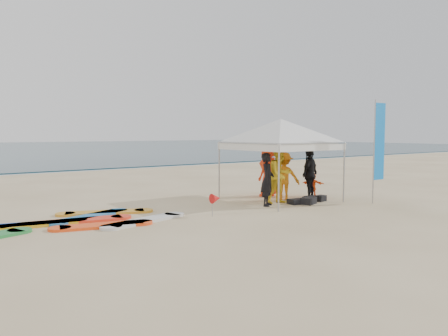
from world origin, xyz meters
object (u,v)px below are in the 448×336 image
at_px(canopy_tent, 281,119).
at_px(marker_pennant, 216,198).
at_px(person_seated, 313,184).
at_px(surfboard_spread, 74,222).
at_px(person_yellow, 280,175).
at_px(person_orange_a, 284,176).
at_px(feather_flag, 379,143).
at_px(person_orange_b, 268,170).
at_px(person_black_a, 267,179).
at_px(person_black_b, 310,174).

distance_m(canopy_tent, marker_pennant, 4.18).
xyz_separation_m(person_seated, surfboard_spread, (-8.60, 0.32, -0.40)).
relative_size(person_yellow, person_orange_a, 1.15).
distance_m(person_seated, feather_flag, 2.85).
relative_size(person_orange_b, person_seated, 2.23).
height_order(marker_pennant, surfboard_spread, marker_pennant).
xyz_separation_m(person_black_a, marker_pennant, (-2.31, -0.42, -0.35)).
bearing_deg(surfboard_spread, person_orange_a, -2.62).
bearing_deg(canopy_tent, person_orange_a, 14.45).
xyz_separation_m(person_black_b, surfboard_spread, (-7.87, 0.83, -0.85)).
relative_size(person_black_a, person_orange_b, 0.87).
height_order(person_black_a, canopy_tent, canopy_tent).
height_order(person_seated, surfboard_spread, person_seated).
xyz_separation_m(person_black_a, person_seated, (2.77, 0.60, -0.41)).
xyz_separation_m(person_yellow, canopy_tent, (0.43, 0.43, 1.82)).
xyz_separation_m(person_yellow, marker_pennant, (-2.95, -0.52, -0.46)).
height_order(person_yellow, person_seated, person_yellow).
distance_m(person_orange_b, canopy_tent, 2.10).
relative_size(person_yellow, person_seated, 2.19).
bearing_deg(person_yellow, person_orange_b, 61.25).
bearing_deg(marker_pennant, feather_flag, -13.00).
height_order(person_black_b, surfboard_spread, person_black_b).
distance_m(person_black_a, person_black_b, 2.05).
distance_m(person_black_a, person_orange_a, 1.44).
bearing_deg(surfboard_spread, person_black_b, -6.03).
bearing_deg(feather_flag, person_yellow, 145.86).
distance_m(person_orange_a, person_orange_b, 0.96).
xyz_separation_m(canopy_tent, feather_flag, (2.27, -2.26, -0.78)).
relative_size(person_orange_a, person_seated, 1.89).
distance_m(person_black_b, feather_flag, 2.49).
xyz_separation_m(person_orange_b, marker_pennant, (-3.74, -1.96, -0.48)).
height_order(person_seated, marker_pennant, person_seated).
height_order(person_yellow, person_black_b, person_yellow).
bearing_deg(person_black_b, person_yellow, -19.60).
relative_size(person_black_b, surfboard_spread, 0.31).
relative_size(person_orange_b, feather_flag, 0.57).
relative_size(person_orange_a, person_black_b, 0.93).
bearing_deg(marker_pennant, surfboard_spread, 159.06).
bearing_deg(person_seated, person_orange_b, 26.67).
distance_m(person_black_b, person_seated, 0.99).
bearing_deg(person_orange_b, person_yellow, 41.37).
height_order(canopy_tent, feather_flag, feather_flag).
xyz_separation_m(person_black_b, person_orange_b, (-0.61, 1.45, 0.08)).
height_order(person_black_a, person_seated, person_black_a).
bearing_deg(person_yellow, canopy_tent, 45.51).
relative_size(person_yellow, feather_flag, 0.56).
distance_m(marker_pennant, surfboard_spread, 3.80).
distance_m(person_black_a, feather_flag, 3.92).
distance_m(person_black_b, canopy_tent, 2.17).
height_order(person_orange_a, person_seated, person_orange_a).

